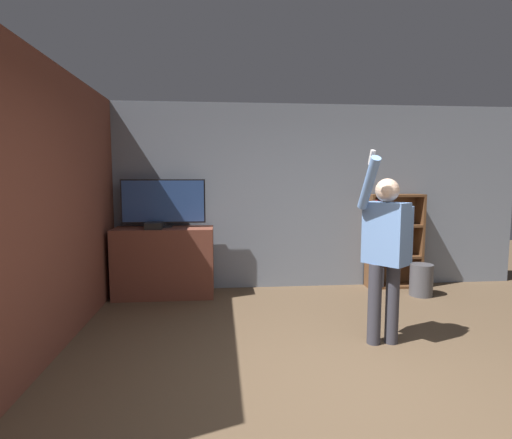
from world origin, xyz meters
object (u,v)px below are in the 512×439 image
Objects in this scene: television at (163,202)px; waste_bin at (421,280)px; game_console at (154,226)px; bookshelf at (389,241)px; person at (386,245)px.

television is 3.73m from waste_bin.
television is 4.85× the size of game_console.
bookshelf is 2.20m from person.
game_console is 3.40m from bookshelf.
game_console is 0.17× the size of bookshelf.
television is at bearing -178.18° from bookshelf.
television is 2.58× the size of waste_bin.
waste_bin is (0.28, -0.48, -0.48)m from bookshelf.
television is 0.60× the size of person.
waste_bin is at bearing -6.02° from television.
television reaches higher than bookshelf.
game_console reaches higher than waste_bin.
game_console is 0.53× the size of waste_bin.
bookshelf is 0.73m from waste_bin.
person is at bearing -114.52° from bookshelf.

